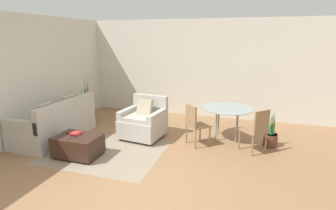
{
  "coord_description": "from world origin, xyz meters",
  "views": [
    {
      "loc": [
        1.73,
        -3.45,
        2.24
      ],
      "look_at": [
        -0.01,
        2.07,
        0.75
      ],
      "focal_mm": 28.0,
      "sensor_mm": 36.0,
      "label": 1
    }
  ],
  "objects_px": {
    "ottoman": "(78,145)",
    "potted_plant": "(87,112)",
    "dining_table": "(228,111)",
    "tv_remote_secondary": "(70,133)",
    "armchair": "(144,122)",
    "dining_chair_near_left": "(195,122)",
    "book_stack": "(76,133)",
    "dining_chair_near_right": "(257,128)",
    "potted_plant_small": "(271,137)",
    "tv_remote_primary": "(71,138)",
    "couch": "(56,125)"
  },
  "relations": [
    {
      "from": "ottoman",
      "to": "dining_table",
      "type": "bearing_deg",
      "value": 34.64
    },
    {
      "from": "tv_remote_primary",
      "to": "dining_table",
      "type": "distance_m",
      "value": 3.35
    },
    {
      "from": "armchair",
      "to": "ottoman",
      "type": "height_order",
      "value": "armchair"
    },
    {
      "from": "tv_remote_secondary",
      "to": "couch",
      "type": "bearing_deg",
      "value": 145.15
    },
    {
      "from": "tv_remote_primary",
      "to": "potted_plant",
      "type": "height_order",
      "value": "potted_plant"
    },
    {
      "from": "book_stack",
      "to": "dining_chair_near_right",
      "type": "distance_m",
      "value": 3.55
    },
    {
      "from": "book_stack",
      "to": "dining_chair_near_left",
      "type": "distance_m",
      "value": 2.4
    },
    {
      "from": "ottoman",
      "to": "potted_plant",
      "type": "bearing_deg",
      "value": 119.69
    },
    {
      "from": "armchair",
      "to": "dining_table",
      "type": "bearing_deg",
      "value": 15.41
    },
    {
      "from": "couch",
      "to": "tv_remote_primary",
      "type": "bearing_deg",
      "value": -38.46
    },
    {
      "from": "couch",
      "to": "book_stack",
      "type": "bearing_deg",
      "value": -31.84
    },
    {
      "from": "armchair",
      "to": "dining_table",
      "type": "height_order",
      "value": "armchair"
    },
    {
      "from": "tv_remote_primary",
      "to": "dining_chair_near_left",
      "type": "relative_size",
      "value": 0.15
    },
    {
      "from": "potted_plant",
      "to": "dining_table",
      "type": "xyz_separation_m",
      "value": [
        3.78,
        -0.14,
        0.38
      ]
    },
    {
      "from": "book_stack",
      "to": "armchair",
      "type": "bearing_deg",
      "value": 55.14
    },
    {
      "from": "book_stack",
      "to": "dining_chair_near_right",
      "type": "height_order",
      "value": "dining_chair_near_right"
    },
    {
      "from": "armchair",
      "to": "ottoman",
      "type": "xyz_separation_m",
      "value": [
        -0.82,
        -1.33,
        -0.14
      ]
    },
    {
      "from": "ottoman",
      "to": "book_stack",
      "type": "distance_m",
      "value": 0.23
    },
    {
      "from": "tv_remote_secondary",
      "to": "potted_plant",
      "type": "height_order",
      "value": "potted_plant"
    },
    {
      "from": "book_stack",
      "to": "couch",
      "type": "bearing_deg",
      "value": 148.16
    },
    {
      "from": "dining_chair_near_left",
      "to": "couch",
      "type": "bearing_deg",
      "value": -169.65
    },
    {
      "from": "couch",
      "to": "book_stack",
      "type": "xyz_separation_m",
      "value": [
        0.97,
        -0.6,
        0.13
      ]
    },
    {
      "from": "armchair",
      "to": "tv_remote_secondary",
      "type": "bearing_deg",
      "value": -130.49
    },
    {
      "from": "dining_chair_near_left",
      "to": "ottoman",
      "type": "bearing_deg",
      "value": -149.21
    },
    {
      "from": "potted_plant",
      "to": "dining_chair_near_right",
      "type": "bearing_deg",
      "value": -9.79
    },
    {
      "from": "armchair",
      "to": "potted_plant_small",
      "type": "relative_size",
      "value": 1.22
    },
    {
      "from": "armchair",
      "to": "potted_plant_small",
      "type": "height_order",
      "value": "armchair"
    },
    {
      "from": "tv_remote_secondary",
      "to": "dining_chair_near_left",
      "type": "xyz_separation_m",
      "value": [
        2.27,
        1.12,
        0.09
      ]
    },
    {
      "from": "armchair",
      "to": "potted_plant",
      "type": "relative_size",
      "value": 0.77
    },
    {
      "from": "ottoman",
      "to": "tv_remote_secondary",
      "type": "bearing_deg",
      "value": 158.9
    },
    {
      "from": "dining_table",
      "to": "potted_plant",
      "type": "bearing_deg",
      "value": 177.94
    },
    {
      "from": "armchair",
      "to": "tv_remote_secondary",
      "type": "height_order",
      "value": "armchair"
    },
    {
      "from": "tv_remote_primary",
      "to": "potted_plant",
      "type": "xyz_separation_m",
      "value": [
        -1.08,
        2.11,
        -0.16
      ]
    },
    {
      "from": "ottoman",
      "to": "dining_chair_near_right",
      "type": "relative_size",
      "value": 0.93
    },
    {
      "from": "armchair",
      "to": "dining_chair_near_left",
      "type": "height_order",
      "value": "armchair"
    },
    {
      "from": "potted_plant",
      "to": "potted_plant_small",
      "type": "distance_m",
      "value": 4.71
    },
    {
      "from": "couch",
      "to": "potted_plant_small",
      "type": "bearing_deg",
      "value": 12.21
    },
    {
      "from": "potted_plant",
      "to": "ottoman",
      "type": "bearing_deg",
      "value": -60.31
    },
    {
      "from": "tv_remote_secondary",
      "to": "potted_plant",
      "type": "relative_size",
      "value": 0.12
    },
    {
      "from": "dining_table",
      "to": "potted_plant_small",
      "type": "bearing_deg",
      "value": -11.24
    },
    {
      "from": "couch",
      "to": "tv_remote_secondary",
      "type": "distance_m",
      "value": 0.98
    },
    {
      "from": "armchair",
      "to": "potted_plant",
      "type": "distance_m",
      "value": 2.05
    },
    {
      "from": "dining_chair_near_right",
      "to": "ottoman",
      "type": "bearing_deg",
      "value": -159.73
    },
    {
      "from": "ottoman",
      "to": "dining_table",
      "type": "height_order",
      "value": "dining_table"
    },
    {
      "from": "tv_remote_secondary",
      "to": "dining_table",
      "type": "relative_size",
      "value": 0.14
    },
    {
      "from": "book_stack",
      "to": "tv_remote_primary",
      "type": "distance_m",
      "value": 0.19
    },
    {
      "from": "ottoman",
      "to": "dining_chair_near_left",
      "type": "bearing_deg",
      "value": 30.79
    },
    {
      "from": "dining_table",
      "to": "armchair",
      "type": "bearing_deg",
      "value": -164.59
    },
    {
      "from": "dining_chair_near_right",
      "to": "couch",
      "type": "bearing_deg",
      "value": -172.6
    },
    {
      "from": "dining_chair_near_right",
      "to": "potted_plant_small",
      "type": "height_order",
      "value": "dining_chair_near_right"
    }
  ]
}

